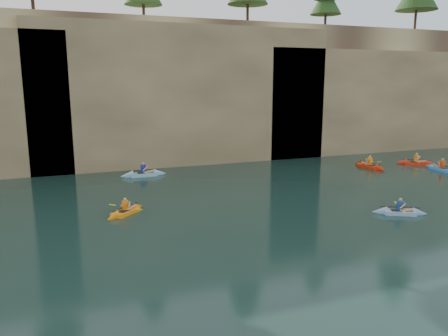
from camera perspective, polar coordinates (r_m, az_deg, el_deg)
name	(u,v)px	position (r m, az deg, el deg)	size (l,w,h in m)	color
ground	(318,284)	(15.61, 12.18, -14.61)	(160.00, 160.00, 0.00)	black
cliff	(146,88)	(42.42, -10.21, 10.19)	(70.00, 16.00, 12.00)	tan
cliff_slab_center	(188,94)	(35.68, -4.75, 9.64)	(24.00, 2.40, 11.40)	tan
cliff_slab_east	(387,100)	(45.48, 20.56, 8.36)	(26.00, 2.40, 9.84)	tan
sea_cave_center	(115,149)	(34.25, -14.04, 2.38)	(3.50, 1.00, 3.20)	black
sea_cave_east	(279,133)	(38.33, 7.22, 4.54)	(5.00, 1.00, 4.50)	black
kayaker_orange	(126,212)	(23.15, -12.73, -5.56)	(2.52, 2.38, 1.07)	orange
kayaker_ltblue_near	(399,212)	(24.28, 21.94, -5.33)	(2.72, 1.93, 1.08)	#7EA7D4
kayaker_red_far	(369,166)	(36.11, 18.46, 0.24)	(2.43, 3.40, 1.23)	red
kayaker_ltblue_mid	(144,174)	(31.86, -10.47, -0.78)	(3.31, 2.47, 1.26)	#80B8D6
kayaker_blue_east	(442,169)	(37.13, 26.57, -0.09)	(2.38, 3.41, 1.20)	#4391E4
kayaker_extra_east	(416,163)	(38.92, 23.79, 0.62)	(2.94, 2.40, 1.18)	red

